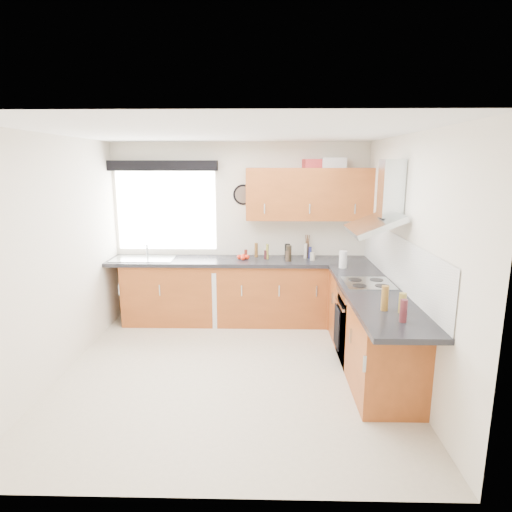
{
  "coord_description": "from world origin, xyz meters",
  "views": [
    {
      "loc": [
        0.37,
        -4.26,
        2.21
      ],
      "look_at": [
        0.25,
        0.85,
        1.1
      ],
      "focal_mm": 30.0,
      "sensor_mm": 36.0,
      "label": 1
    }
  ],
  "objects_px": {
    "oven": "(366,325)",
    "washing_machine": "(229,295)",
    "extractor_hood": "(382,206)",
    "upper_cabinets": "(309,194)"
  },
  "relations": [
    {
      "from": "extractor_hood",
      "to": "oven",
      "type": "bearing_deg",
      "value": 180.0
    },
    {
      "from": "oven",
      "to": "washing_machine",
      "type": "distance_m",
      "value": 2.05
    },
    {
      "from": "extractor_hood",
      "to": "upper_cabinets",
      "type": "relative_size",
      "value": 0.46
    },
    {
      "from": "oven",
      "to": "washing_machine",
      "type": "relative_size",
      "value": 1.09
    },
    {
      "from": "extractor_hood",
      "to": "upper_cabinets",
      "type": "bearing_deg",
      "value": 116.13
    },
    {
      "from": "oven",
      "to": "extractor_hood",
      "type": "relative_size",
      "value": 1.09
    },
    {
      "from": "extractor_hood",
      "to": "upper_cabinets",
      "type": "xyz_separation_m",
      "value": [
        -0.65,
        1.33,
        0.03
      ]
    },
    {
      "from": "oven",
      "to": "upper_cabinets",
      "type": "height_order",
      "value": "upper_cabinets"
    },
    {
      "from": "extractor_hood",
      "to": "washing_machine",
      "type": "xyz_separation_m",
      "value": [
        -1.75,
        1.22,
        -1.38
      ]
    },
    {
      "from": "upper_cabinets",
      "to": "oven",
      "type": "bearing_deg",
      "value": -67.46
    }
  ]
}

